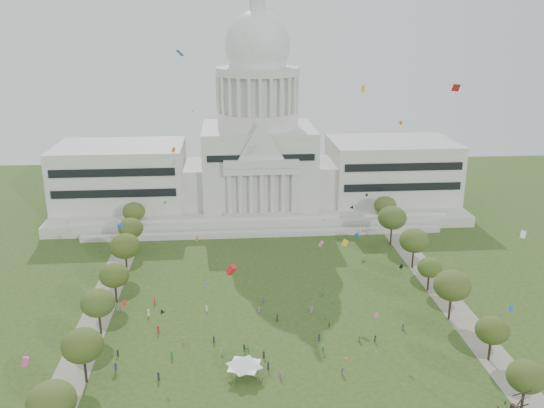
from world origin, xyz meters
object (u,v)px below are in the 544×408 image
(big_bare_tree, at_px, (513,401))
(event_tent, at_px, (244,361))
(person_0, at_px, (403,327))
(capitol, at_px, (258,157))

(big_bare_tree, distance_m, event_tent, 54.05)
(big_bare_tree, xyz_separation_m, person_0, (-7.41, 40.91, -7.80))
(event_tent, xyz_separation_m, person_0, (40.57, 16.51, -2.85))
(person_0, bearing_deg, capitol, 143.93)
(capitol, relative_size, person_0, 91.43)
(capitol, height_order, person_0, capitol)
(event_tent, relative_size, person_0, 6.13)
(person_0, bearing_deg, big_bare_tree, -42.71)
(capitol, bearing_deg, event_tent, -94.87)
(big_bare_tree, relative_size, person_0, 7.31)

